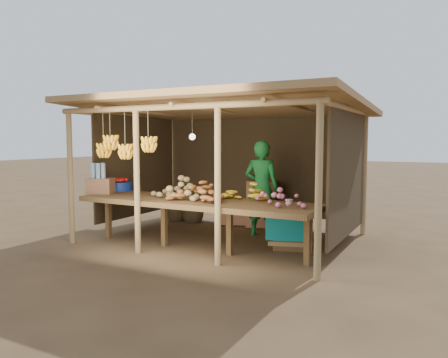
% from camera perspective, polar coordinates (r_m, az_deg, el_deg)
% --- Properties ---
extents(ground, '(60.00, 60.00, 0.00)m').
position_cam_1_polar(ground, '(7.77, 0.00, -7.73)').
color(ground, brown).
rests_on(ground, ground).
extents(stall_structure, '(4.70, 3.50, 2.43)m').
position_cam_1_polar(stall_structure, '(7.67, -0.24, 6.57)').
color(stall_structure, '#A18153').
rests_on(stall_structure, ground).
extents(counter, '(3.90, 1.05, 0.80)m').
position_cam_1_polar(counter, '(6.82, -3.75, -3.24)').
color(counter, brown).
rests_on(counter, ground).
extents(potato_heap, '(1.08, 0.88, 0.36)m').
position_cam_1_polar(potato_heap, '(7.04, -6.09, -1.00)').
color(potato_heap, '#9B8450').
rests_on(potato_heap, counter).
extents(sweet_potato_heap, '(1.04, 0.85, 0.35)m').
position_cam_1_polar(sweet_potato_heap, '(6.70, -3.01, -1.34)').
color(sweet_potato_heap, '#A35D29').
rests_on(sweet_potato_heap, counter).
extents(onion_heap, '(0.90, 0.61, 0.36)m').
position_cam_1_polar(onion_heap, '(6.24, 7.19, -1.83)').
color(onion_heap, '#B85971').
rests_on(onion_heap, counter).
extents(banana_pile, '(0.73, 0.55, 0.35)m').
position_cam_1_polar(banana_pile, '(6.87, 2.63, -1.19)').
color(banana_pile, yellow).
rests_on(banana_pile, counter).
extents(tomato_basin, '(0.45, 0.45, 0.24)m').
position_cam_1_polar(tomato_basin, '(8.27, -13.46, -0.79)').
color(tomato_basin, navy).
rests_on(tomato_basin, counter).
extents(bottle_box, '(0.52, 0.47, 0.53)m').
position_cam_1_polar(bottle_box, '(7.90, -15.83, -0.34)').
color(bottle_box, '#996545').
rests_on(bottle_box, counter).
extents(vendor, '(0.66, 0.47, 1.72)m').
position_cam_1_polar(vendor, '(7.81, 4.94, -1.27)').
color(vendor, '#186C2B').
rests_on(vendor, ground).
extents(tarp_crate, '(0.81, 0.75, 0.80)m').
position_cam_1_polar(tarp_crate, '(7.11, 9.02, -6.29)').
color(tarp_crate, brown).
rests_on(tarp_crate, ground).
extents(carton_stack, '(1.33, 0.64, 0.91)m').
position_cam_1_polar(carton_stack, '(8.76, 3.60, -3.59)').
color(carton_stack, '#996545').
rests_on(carton_stack, ground).
extents(burlap_sacks, '(0.88, 0.46, 0.62)m').
position_cam_1_polar(burlap_sacks, '(9.30, -5.17, -3.92)').
color(burlap_sacks, '#40321E').
rests_on(burlap_sacks, ground).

